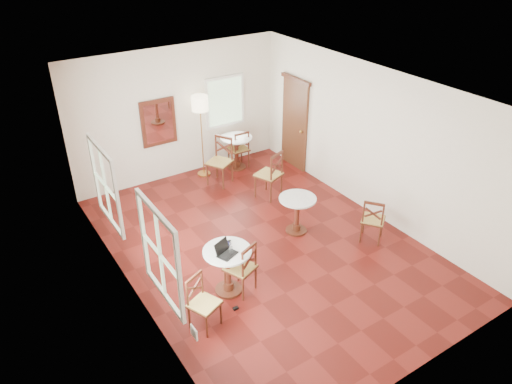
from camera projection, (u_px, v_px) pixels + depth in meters
ground at (265, 245)px, 9.11m from camera, size 7.00×7.00×0.00m
room_shell at (254, 149)px, 8.34m from camera, size 5.02×7.02×3.01m
cafe_table_near at (228, 266)px, 7.76m from camera, size 0.77×0.77×0.82m
cafe_table_mid at (297, 211)px, 9.28m from camera, size 0.71×0.71×0.75m
cafe_table_back at (236, 149)px, 11.63m from camera, size 0.76×0.76×0.80m
chair_near_a at (242, 268)px, 7.79m from camera, size 0.57×0.57×0.94m
chair_near_b at (203, 303)px, 7.13m from camera, size 0.53×0.53×0.88m
chair_mid_a at (270, 175)px, 10.41m from camera, size 0.64×0.64×1.08m
chair_mid_b at (373, 220)px, 9.03m from camera, size 0.59×0.59×0.91m
chair_back_a at (239, 149)px, 11.70m from camera, size 0.45×0.45×0.95m
chair_back_b at (220, 161)px, 10.95m from camera, size 0.69×0.69×1.10m
floor_lamp at (200, 109)px, 10.77m from camera, size 0.37×0.37×1.93m
laptop at (225, 251)px, 7.50m from camera, size 0.37×0.34×0.21m
mouse at (229, 241)px, 7.80m from camera, size 0.09×0.07×0.03m
navy_mug at (227, 245)px, 7.66m from camera, size 0.11×0.07×0.09m
water_glass at (231, 250)px, 7.54m from camera, size 0.06×0.06×0.10m
power_adapter at (236, 308)px, 7.63m from camera, size 0.09×0.05×0.03m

